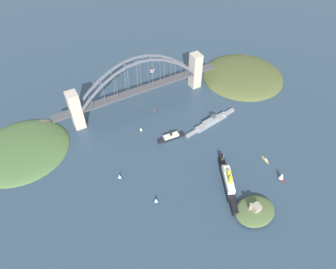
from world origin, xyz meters
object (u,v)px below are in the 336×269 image
harbor_arch_bridge (140,88)px  seaplane_taxiing_near_bridge (152,71)px  small_boat_4 (141,129)px  channel_marker_buoy (154,110)px  naval_cruiser (211,122)px  small_boat_2 (120,176)px  fort_island_mid_harbor (255,211)px  seaplane_second_in_formation (122,98)px  harbor_ferry_steamer (171,137)px  small_boat_1 (156,200)px  small_boat_3 (282,176)px  ocean_liner (228,181)px  small_boat_0 (265,160)px

harbor_arch_bridge → seaplane_taxiing_near_bridge: (-51.15, -63.84, -27.31)m
small_boat_4 → channel_marker_buoy: size_ratio=2.50×
naval_cruiser → small_boat_2: naval_cruiser is taller
fort_island_mid_harbor → seaplane_taxiing_near_bridge: size_ratio=4.40×
fort_island_mid_harbor → seaplane_second_in_formation: size_ratio=4.65×
small_boat_2 → channel_marker_buoy: small_boat_2 is taller
harbor_ferry_steamer → small_boat_1: (61.06, 74.00, 0.51)m
naval_cruiser → fort_island_mid_harbor: naval_cruiser is taller
small_boat_4 → harbor_ferry_steamer: bearing=131.8°
small_boat_3 → ocean_liner: bearing=-22.6°
seaplane_taxiing_near_bridge → seaplane_second_in_formation: (70.71, 38.24, 0.15)m
ocean_liner → small_boat_0: (-61.36, -5.45, -4.97)m
small_boat_1 → small_boat_4: 110.42m
small_boat_0 → small_boat_3: size_ratio=1.08×
small_boat_3 → channel_marker_buoy: (71.52, -176.11, -4.12)m
ocean_liner → small_boat_3: ocean_liner is taller
small_boat_1 → small_boat_2: size_ratio=1.05×
small_boat_1 → channel_marker_buoy: bearing=-116.6°
ocean_liner → small_boat_3: bearing=157.4°
small_boat_1 → fort_island_mid_harbor: bearing=143.4°
small_boat_4 → ocean_liner: bearing=110.9°
harbor_arch_bridge → small_boat_0: size_ratio=20.19×
fort_island_mid_harbor → small_boat_3: bearing=-161.3°
fort_island_mid_harbor → small_boat_1: (83.18, -61.71, -0.65)m
naval_cruiser → harbor_arch_bridge: bearing=-51.6°
small_boat_1 → small_boat_3: (-138.26, 43.07, 2.00)m
naval_cruiser → seaplane_taxiing_near_bridge: (14.29, -146.53, -1.18)m
seaplane_second_in_formation → small_boat_2: size_ratio=1.34×
seaplane_second_in_formation → small_boat_4: 74.93m
harbor_arch_bridge → small_boat_1: size_ratio=33.29×
harbor_arch_bridge → naval_cruiser: bearing=128.4°
naval_cruiser → seaplane_second_in_formation: (85.00, -108.29, -1.03)m
harbor_ferry_steamer → small_boat_1: size_ratio=5.04×
harbor_ferry_steamer → seaplane_second_in_formation: (23.72, -106.17, -0.75)m
naval_cruiser → seaplane_taxiing_near_bridge: size_ratio=8.63×
small_boat_0 → ocean_liner: bearing=5.1°
small_boat_3 → seaplane_second_in_formation: bearing=-65.7°
small_boat_1 → small_boat_4: bearing=-107.4°
naval_cruiser → seaplane_second_in_formation: size_ratio=9.13×
ocean_liner → small_boat_2: size_ratio=10.62×
small_boat_3 → small_boat_4: bearing=-54.7°
small_boat_2 → seaplane_taxiing_near_bridge: bearing=-127.3°
seaplane_taxiing_near_bridge → small_boat_2: small_boat_2 is taller
seaplane_second_in_formation → small_boat_0: bearing=118.4°
seaplane_second_in_formation → small_boat_1: 184.00m
ocean_liner → small_boat_4: 133.25m
seaplane_taxiing_near_bridge → seaplane_second_in_formation: bearing=28.4°
harbor_ferry_steamer → small_boat_2: bearing=17.3°
small_boat_2 → channel_marker_buoy: (-88.41, -84.81, -2.20)m
harbor_arch_bridge → ocean_liner: (-23.70, 173.63, -23.31)m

